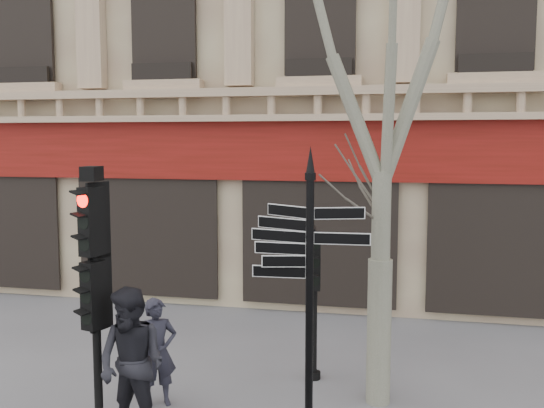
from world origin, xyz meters
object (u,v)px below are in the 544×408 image
Objects in this scene: traffic_signal_secondary at (314,277)px; pedestrian_b at (132,364)px; pedestrian_a at (157,352)px; traffic_signal_main at (95,267)px; fingerpost at (310,245)px.

traffic_signal_secondary reaches higher than pedestrian_b.
traffic_signal_secondary is at bearing 1.70° from pedestrian_a.
traffic_signal_main is at bearing -143.30° from traffic_signal_secondary.
pedestrian_b is at bearing -136.18° from traffic_signal_secondary.
pedestrian_b reaches higher than pedestrian_a.
fingerpost reaches higher than traffic_signal_secondary.
traffic_signal_main is at bearing -163.17° from fingerpost.
pedestrian_a is (-2.29, 0.48, -1.74)m from fingerpost.
pedestrian_a is at bearing 175.20° from fingerpost.
fingerpost is at bearing -90.49° from traffic_signal_secondary.
fingerpost is 2.74m from pedestrian_b.
traffic_signal_secondary is (2.49, 2.39, -0.54)m from traffic_signal_main.
traffic_signal_main reaches higher than pedestrian_b.
traffic_signal_secondary is 2.67m from pedestrian_a.
traffic_signal_main is 1.46× the size of traffic_signal_secondary.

